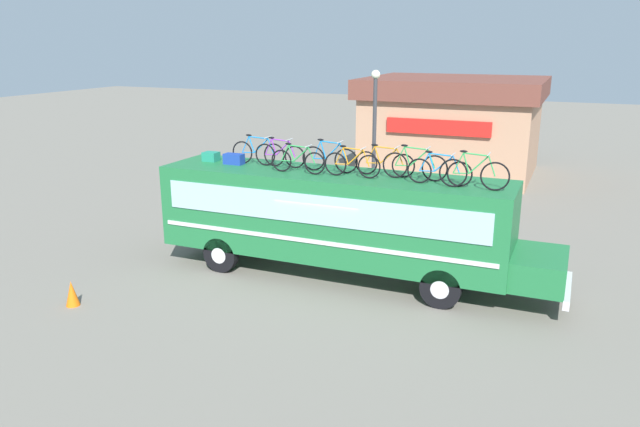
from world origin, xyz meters
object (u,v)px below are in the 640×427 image
bus (339,217)px  luggage_bag_2 (234,159)px  rooftop_bicycle_6 (384,163)px  traffic_cone (72,293)px  rooftop_bicycle_8 (439,171)px  luggage_bag_1 (211,157)px  rooftop_bicycle_7 (415,165)px  rooftop_bicycle_5 (352,164)px  rooftop_bicycle_4 (329,158)px  street_lamp (374,139)px  rooftop_bicycle_1 (258,152)px  rooftop_bicycle_2 (280,155)px  rooftop_bicycle_3 (298,161)px  rooftop_bicycle_9 (474,173)px

bus → luggage_bag_2: (-3.49, 0.06, 1.45)m
rooftop_bicycle_6 → traffic_cone: 9.14m
rooftop_bicycle_8 → luggage_bag_1: bearing=176.3°
rooftop_bicycle_8 → rooftop_bicycle_7: bearing=154.5°
bus → rooftop_bicycle_5: 1.74m
rooftop_bicycle_7 → traffic_cone: size_ratio=2.65×
rooftop_bicycle_4 → rooftop_bicycle_8: size_ratio=1.00×
bus → rooftop_bicycle_8: bearing=-5.0°
street_lamp → bus: bearing=-83.8°
rooftop_bicycle_1 → rooftop_bicycle_2: bearing=-1.1°
rooftop_bicycle_1 → rooftop_bicycle_3: (1.63, -0.63, -0.02)m
rooftop_bicycle_9 → luggage_bag_1: bearing=176.0°
rooftop_bicycle_2 → rooftop_bicycle_8: bearing=-5.9°
rooftop_bicycle_5 → rooftop_bicycle_7: bearing=11.5°
luggage_bag_2 → rooftop_bicycle_7: bearing=0.4°
luggage_bag_2 → rooftop_bicycle_6: 4.77m
rooftop_bicycle_1 → traffic_cone: 6.61m
rooftop_bicycle_3 → traffic_cone: (-4.59, -4.37, -3.14)m
luggage_bag_1 → rooftop_bicycle_2: bearing=0.8°
rooftop_bicycle_4 → rooftop_bicycle_1: bearing=177.5°
luggage_bag_2 → traffic_cone: luggage_bag_2 is taller
rooftop_bicycle_1 → rooftop_bicycle_5: size_ratio=1.09×
rooftop_bicycle_3 → rooftop_bicycle_5: rooftop_bicycle_5 is taller
bus → street_lamp: bearing=96.2°
rooftop_bicycle_2 → traffic_cone: 6.97m
bus → rooftop_bicycle_2: 2.62m
rooftop_bicycle_3 → rooftop_bicycle_9: bearing=-0.0°
rooftop_bicycle_7 → traffic_cone: bearing=-148.5°
rooftop_bicycle_6 → rooftop_bicycle_5: bearing=-148.4°
traffic_cone → rooftop_bicycle_8: bearing=27.3°
rooftop_bicycle_6 → street_lamp: size_ratio=0.30×
rooftop_bicycle_4 → rooftop_bicycle_7: 2.53m
luggage_bag_1 → rooftop_bicycle_8: bearing=-3.7°
rooftop_bicycle_8 → rooftop_bicycle_9: size_ratio=0.96×
rooftop_bicycle_1 → rooftop_bicycle_8: rooftop_bicycle_1 is taller
luggage_bag_2 → rooftop_bicycle_5: bearing=-4.4°
rooftop_bicycle_1 → rooftop_bicycle_7: 4.93m
bus → rooftop_bicycle_2: (-2.01, 0.26, 1.66)m
rooftop_bicycle_5 → rooftop_bicycle_7: rooftop_bicycle_7 is taller
rooftop_bicycle_2 → street_lamp: bearing=71.8°
rooftop_bicycle_5 → traffic_cone: (-6.20, -4.48, -3.15)m
rooftop_bicycle_1 → rooftop_bicycle_8: 5.70m
rooftop_bicycle_1 → rooftop_bicycle_2: rooftop_bicycle_1 is taller
rooftop_bicycle_3 → rooftop_bicycle_4: bearing=34.1°
rooftop_bicycle_2 → rooftop_bicycle_6: 3.28m
rooftop_bicycle_5 → rooftop_bicycle_7: size_ratio=0.91×
luggage_bag_1 → rooftop_bicycle_7: size_ratio=0.25×
rooftop_bicycle_4 → rooftop_bicycle_9: size_ratio=0.96×
rooftop_bicycle_8 → rooftop_bicycle_1: bearing=174.7°
bus → street_lamp: (-0.52, 4.78, 1.57)m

